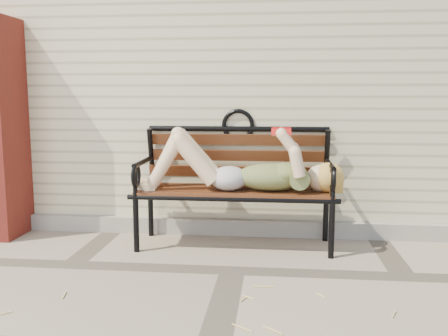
# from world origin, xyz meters

# --- Properties ---
(ground) EXTENTS (80.00, 80.00, 0.00)m
(ground) POSITION_xyz_m (0.00, 0.00, 0.00)
(ground) COLOR gray
(ground) RESTS_ON ground
(house_wall) EXTENTS (8.00, 4.00, 3.00)m
(house_wall) POSITION_xyz_m (0.00, 3.00, 1.50)
(house_wall) COLOR beige
(house_wall) RESTS_ON ground
(foundation_strip) EXTENTS (8.00, 0.10, 0.15)m
(foundation_strip) POSITION_xyz_m (0.00, 0.97, 0.07)
(foundation_strip) COLOR gray
(foundation_strip) RESTS_ON ground
(garden_bench) EXTENTS (1.83, 0.73, 1.18)m
(garden_bench) POSITION_xyz_m (-0.04, 0.73, 0.66)
(garden_bench) COLOR black
(garden_bench) RESTS_ON ground
(reading_woman) EXTENTS (1.72, 0.39, 0.54)m
(reading_woman) POSITION_xyz_m (-0.02, 0.59, 0.70)
(reading_woman) COLOR #093945
(reading_woman) RESTS_ON ground
(straw_scatter) EXTENTS (2.07, 1.56, 0.01)m
(straw_scatter) POSITION_xyz_m (-0.41, -1.05, 0.01)
(straw_scatter) COLOR #E7C671
(straw_scatter) RESTS_ON ground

